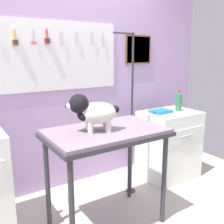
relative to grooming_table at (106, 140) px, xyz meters
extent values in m
cube|color=#B698C8|center=(0.04, 0.93, 0.33)|extent=(4.00, 0.06, 2.30)
cube|color=white|center=(-0.08, 0.90, 0.70)|extent=(1.47, 0.02, 0.73)
cylinder|color=gray|center=(-0.49, 0.89, 0.96)|extent=(0.01, 0.02, 0.01)
cylinder|color=gold|center=(-0.49, 0.88, 0.91)|extent=(0.02, 0.02, 0.09)
cube|color=gold|center=(-0.49, 0.88, 0.84)|extent=(0.06, 0.02, 0.06)
cube|color=#333338|center=(-0.49, 0.86, 0.84)|extent=(0.05, 0.01, 0.05)
cylinder|color=gray|center=(-0.31, 0.89, 0.98)|extent=(0.01, 0.02, 0.01)
cube|color=silver|center=(-0.32, 0.88, 0.91)|extent=(0.01, 0.00, 0.11)
cube|color=silver|center=(-0.30, 0.88, 0.91)|extent=(0.01, 0.00, 0.11)
torus|color=red|center=(-0.32, 0.88, 0.83)|extent=(0.03, 0.01, 0.03)
torus|color=red|center=(-0.30, 0.88, 0.83)|extent=(0.03, 0.01, 0.03)
cylinder|color=gray|center=(-0.17, 0.89, 0.99)|extent=(0.01, 0.02, 0.01)
cylinder|color=red|center=(-0.17, 0.88, 0.93)|extent=(0.02, 0.02, 0.09)
cube|color=red|center=(-0.17, 0.88, 0.86)|extent=(0.06, 0.02, 0.06)
cube|color=#333338|center=(-0.17, 0.86, 0.86)|extent=(0.05, 0.01, 0.05)
cylinder|color=gray|center=(-0.01, 0.89, 0.96)|extent=(0.01, 0.02, 0.01)
cube|color=silver|center=(-0.01, 0.88, 0.89)|extent=(0.03, 0.01, 0.13)
cylinder|color=gray|center=(0.16, 0.89, 0.96)|extent=(0.01, 0.02, 0.01)
cube|color=silver|center=(0.16, 0.88, 0.89)|extent=(0.03, 0.01, 0.13)
cylinder|color=gray|center=(0.36, 0.89, 0.98)|extent=(0.01, 0.02, 0.01)
cube|color=silver|center=(0.36, 0.88, 0.90)|extent=(0.03, 0.01, 0.13)
cylinder|color=gray|center=(0.50, 0.89, 0.95)|extent=(0.01, 0.02, 0.01)
cube|color=silver|center=(0.50, 0.88, 0.88)|extent=(0.03, 0.01, 0.13)
cube|color=brown|center=(1.04, 0.89, 0.78)|extent=(0.40, 0.02, 0.36)
cube|color=#A67854|center=(1.04, 0.88, 0.78)|extent=(0.37, 0.01, 0.33)
cylinder|color=#2D2D33|center=(-0.45, -0.26, -0.39)|extent=(0.04, 0.04, 0.85)
cylinder|color=#2D2D33|center=(0.45, -0.26, -0.39)|extent=(0.04, 0.04, 0.85)
cylinder|color=#2D2D33|center=(-0.45, 0.26, -0.39)|extent=(0.04, 0.04, 0.85)
cylinder|color=#2D2D33|center=(0.45, 0.26, -0.39)|extent=(0.04, 0.04, 0.85)
cube|color=#2D2D33|center=(0.00, 0.00, 0.05)|extent=(1.03, 0.64, 0.03)
cube|color=slate|center=(0.00, 0.00, 0.08)|extent=(1.00, 0.62, 0.03)
cylinder|color=#2D2D33|center=(0.53, 0.34, -0.81)|extent=(0.11, 0.11, 0.01)
cylinder|color=#2D2D33|center=(0.53, 0.34, 0.06)|extent=(0.02, 0.02, 1.75)
cylinder|color=#2D2D33|center=(0.41, 0.34, 0.93)|extent=(0.24, 0.02, 0.02)
cylinder|color=silver|center=(-0.17, -0.03, 0.15)|extent=(0.05, 0.05, 0.11)
cylinder|color=silver|center=(-0.14, 0.06, 0.15)|extent=(0.05, 0.05, 0.11)
cylinder|color=silver|center=(-0.03, -0.08, 0.15)|extent=(0.05, 0.05, 0.11)
cylinder|color=silver|center=(0.00, 0.01, 0.15)|extent=(0.05, 0.05, 0.11)
ellipsoid|color=silver|center=(-0.09, -0.01, 0.25)|extent=(0.37, 0.29, 0.18)
ellipsoid|color=black|center=(-0.19, 0.02, 0.24)|extent=(0.15, 0.17, 0.10)
sphere|color=black|center=(-0.23, 0.04, 0.34)|extent=(0.16, 0.16, 0.16)
ellipsoid|color=silver|center=(-0.30, 0.06, 0.32)|extent=(0.09, 0.08, 0.05)
sphere|color=black|center=(-0.33, 0.07, 0.32)|extent=(0.02, 0.02, 0.02)
ellipsoid|color=black|center=(-0.24, -0.03, 0.35)|extent=(0.06, 0.05, 0.09)
ellipsoid|color=black|center=(-0.20, 0.10, 0.35)|extent=(0.06, 0.05, 0.09)
sphere|color=black|center=(0.06, -0.06, 0.27)|extent=(0.07, 0.07, 0.07)
cube|color=white|center=(1.18, 0.40, -0.39)|extent=(0.68, 0.52, 0.85)
cube|color=silver|center=(1.18, 0.14, -0.21)|extent=(0.60, 0.01, 0.17)
cylinder|color=#99999E|center=(1.18, 0.13, -0.21)|extent=(0.20, 0.02, 0.02)
cylinder|color=#2C7244|center=(1.31, 0.39, 0.14)|extent=(0.08, 0.08, 0.22)
cone|color=#2C7244|center=(1.31, 0.39, 0.25)|extent=(0.08, 0.08, 0.02)
cylinder|color=red|center=(1.31, 0.39, 0.28)|extent=(0.03, 0.03, 0.02)
cube|color=blue|center=(1.04, 0.43, 0.05)|extent=(0.24, 0.18, 0.04)
camera|label=1|loc=(-1.12, -1.82, 0.73)|focal=41.56mm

